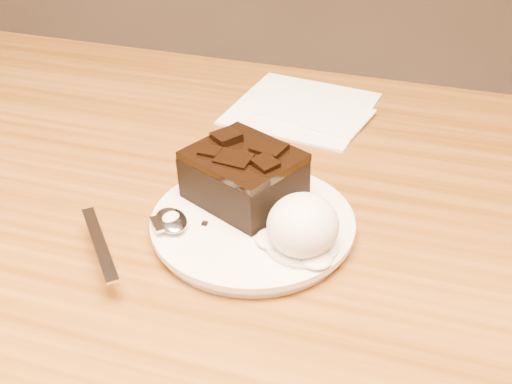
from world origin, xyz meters
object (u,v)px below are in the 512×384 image
(brownie, at_px, (244,178))
(napkin, at_px, (302,107))
(plate, at_px, (253,225))
(ice_cream_scoop, at_px, (303,225))
(spoon, at_px, (171,222))

(brownie, relative_size, napkin, 0.58)
(plate, xyz_separation_m, ice_cream_scoop, (0.05, -0.02, 0.03))
(brownie, bearing_deg, napkin, 90.00)
(ice_cream_scoop, distance_m, napkin, 0.30)
(ice_cream_scoop, xyz_separation_m, napkin, (-0.07, 0.29, -0.04))
(ice_cream_scoop, bearing_deg, brownie, 143.07)
(brownie, bearing_deg, plate, -58.00)
(spoon, bearing_deg, ice_cream_scoop, -36.51)
(brownie, xyz_separation_m, napkin, (-0.00, 0.24, -0.04))
(plate, relative_size, ice_cream_scoop, 2.86)
(brownie, xyz_separation_m, ice_cream_scoop, (0.07, -0.06, -0.00))
(spoon, bearing_deg, brownie, 11.33)
(brownie, relative_size, ice_cream_scoop, 1.45)
(ice_cream_scoop, height_order, spoon, ice_cream_scoop)
(brownie, height_order, spoon, brownie)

